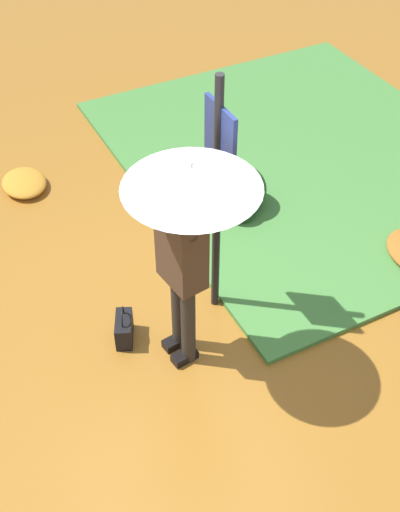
{
  "coord_description": "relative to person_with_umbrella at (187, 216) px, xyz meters",
  "views": [
    {
      "loc": [
        3.17,
        -1.54,
        4.47
      ],
      "look_at": [
        -0.3,
        0.25,
        0.85
      ],
      "focal_mm": 46.23,
      "sensor_mm": 36.0,
      "label": 1
    }
  ],
  "objects": [
    {
      "name": "ground_plane",
      "position": [
        0.03,
        -0.01,
        -1.55
      ],
      "size": [
        18.0,
        18.0,
        0.0
      ],
      "primitive_type": "plane",
      "color": "#9E6623"
    },
    {
      "name": "shrub_cluster",
      "position": [
        -1.53,
        1.36,
        -1.31
      ],
      "size": [
        0.63,
        0.57,
        0.52
      ],
      "color": "#285628",
      "rests_on": "ground_plane"
    },
    {
      "name": "info_sign_post",
      "position": [
        -0.46,
        0.5,
        -0.11
      ],
      "size": [
        0.44,
        0.07,
        2.3
      ],
      "color": "black",
      "rests_on": "ground_plane"
    },
    {
      "name": "leaf_pile_far_path",
      "position": [
        -2.99,
        -0.57,
        -1.49
      ],
      "size": [
        0.6,
        0.48,
        0.13
      ],
      "color": "#C68428",
      "rests_on": "ground_plane"
    },
    {
      "name": "grass_verge",
      "position": [
        -2.01,
        2.54,
        -1.53
      ],
      "size": [
        4.8,
        4.0,
        0.05
      ],
      "color": "#47843D",
      "rests_on": "ground_plane"
    },
    {
      "name": "handbag",
      "position": [
        -0.44,
        -0.41,
        -1.42
      ],
      "size": [
        0.33,
        0.25,
        0.37
      ],
      "color": "black",
      "rests_on": "ground_plane"
    },
    {
      "name": "person_with_umbrella",
      "position": [
        0.0,
        0.0,
        0.0
      ],
      "size": [
        0.96,
        0.96,
        2.04
      ],
      "color": "#2D2823",
      "rests_on": "ground_plane"
    }
  ]
}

